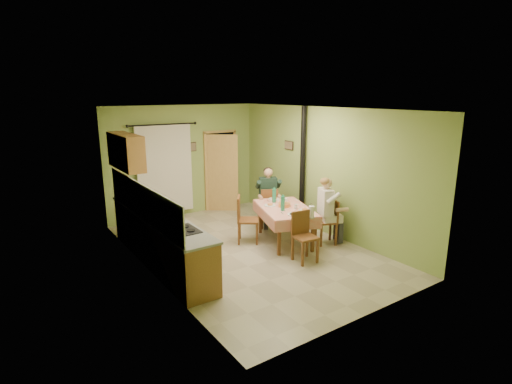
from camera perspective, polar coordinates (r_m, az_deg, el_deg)
floor at (r=8.17m, az=-1.06°, el=-8.24°), size 4.00×6.00×0.01m
room_shell at (r=7.67m, az=-1.13°, el=4.46°), size 4.04×6.04×2.82m
kitchen_run at (r=7.61m, az=-13.64°, el=-6.45°), size 0.64×3.64×1.56m
upper_cabinets at (r=8.43m, az=-18.13°, el=5.54°), size 0.35×1.40×0.70m
curtain at (r=10.07m, az=-12.87°, el=3.19°), size 1.70×0.07×2.22m
doorway at (r=10.72m, az=-4.96°, el=2.99°), size 0.96×0.54×2.15m
dining_table at (r=8.48m, az=4.14°, el=-4.66°), size 1.45×1.84×0.76m
tableware at (r=8.27m, az=4.53°, el=-1.94°), size 0.64×1.66×0.33m
chair_far at (r=9.42m, az=1.75°, el=-3.29°), size 0.52×0.52×0.95m
chair_near at (r=7.59m, az=6.96°, el=-7.75°), size 0.43×0.43×0.95m
chair_right at (r=8.53m, az=10.04°, el=-5.38°), size 0.50×0.50×0.94m
chair_left at (r=8.48m, az=-1.24°, el=-5.27°), size 0.61×0.61×1.00m
man_far at (r=9.28m, az=1.77°, el=0.21°), size 0.65×0.61×1.39m
man_right at (r=8.35m, az=10.13°, el=-1.57°), size 0.60×0.65×1.39m
stove_flue at (r=9.42m, az=6.59°, el=1.24°), size 0.24×0.24×2.80m
picture_back at (r=10.37m, az=-9.04°, el=6.41°), size 0.19×0.03×0.23m
picture_right at (r=9.77m, az=4.73°, el=6.67°), size 0.03×0.31×0.21m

